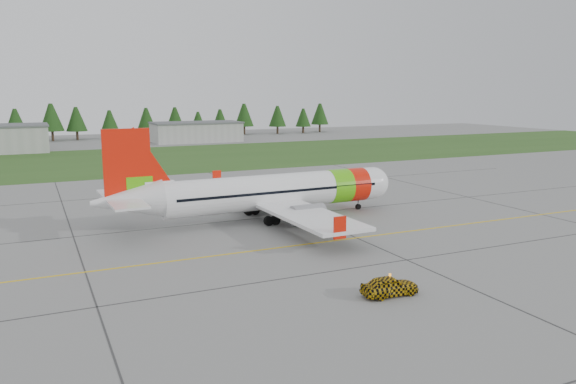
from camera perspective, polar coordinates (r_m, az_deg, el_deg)
name	(u,v)px	position (r m, az deg, el deg)	size (l,w,h in m)	color
ground	(301,276)	(43.76, 1.29, -8.54)	(320.00, 320.00, 0.00)	gray
aircraft	(270,192)	(62.21, -1.86, -0.02)	(34.72, 31.89, 10.52)	white
follow_me_car	(390,267)	(39.80, 10.35, -7.51)	(1.66, 1.41, 4.13)	gold
grass_strip	(127,160)	(121.40, -16.04, 3.15)	(320.00, 50.00, 0.03)	#30561E
taxi_guideline	(261,250)	(50.73, -2.72, -5.89)	(120.00, 0.25, 0.02)	gold
hangar_east	(196,133)	(161.52, -9.29, 5.99)	(24.00, 12.00, 5.20)	#A8A8A3
treeline	(95,122)	(176.37, -19.00, 6.69)	(160.00, 8.00, 10.00)	#1C3F14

